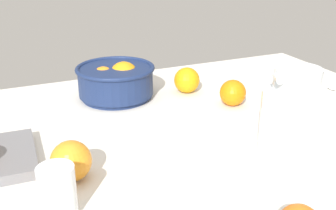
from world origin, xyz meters
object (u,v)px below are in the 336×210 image
(fruit_bowl, at_px, (116,80))
(spoon, at_px, (322,84))
(juice_glass, at_px, (58,194))
(loose_orange_2, at_px, (187,80))
(loose_orange_0, at_px, (233,93))
(juice_pitcher, at_px, (293,120))
(loose_orange_1, at_px, (71,161))

(fruit_bowl, relative_size, spoon, 1.27)
(juice_glass, xyz_separation_m, spoon, (0.87, 0.33, -0.04))
(fruit_bowl, distance_m, loose_orange_2, 0.21)
(juice_glass, xyz_separation_m, loose_orange_0, (0.53, 0.30, -0.01))
(loose_orange_2, height_order, spoon, loose_orange_2)
(juice_pitcher, relative_size, loose_orange_2, 2.53)
(juice_pitcher, relative_size, loose_orange_1, 2.44)
(juice_pitcher, xyz_separation_m, loose_orange_1, (-0.46, 0.07, -0.03))
(loose_orange_1, relative_size, loose_orange_2, 1.04)
(juice_pitcher, height_order, juice_glass, juice_pitcher)
(fruit_bowl, xyz_separation_m, loose_orange_2, (0.21, -0.04, -0.01))
(fruit_bowl, bearing_deg, juice_glass, -117.20)
(juice_glass, relative_size, loose_orange_2, 1.20)
(juice_glass, bearing_deg, fruit_bowl, 62.80)
(juice_pitcher, bearing_deg, spoon, 38.85)
(juice_pitcher, distance_m, juice_glass, 0.50)
(loose_orange_2, bearing_deg, loose_orange_1, -140.40)
(fruit_bowl, xyz_separation_m, juice_glass, (-0.25, -0.49, -0.01))
(juice_glass, bearing_deg, loose_orange_1, 67.57)
(fruit_bowl, relative_size, loose_orange_0, 3.10)
(loose_orange_0, height_order, spoon, loose_orange_0)
(juice_glass, height_order, spoon, juice_glass)
(juice_pitcher, xyz_separation_m, spoon, (0.37, 0.30, -0.07))
(juice_pitcher, relative_size, juice_glass, 2.11)
(loose_orange_0, xyz_separation_m, loose_orange_1, (-0.48, -0.20, 0.00))
(juice_pitcher, distance_m, loose_orange_2, 0.42)
(loose_orange_1, relative_size, spoon, 0.45)
(juice_glass, relative_size, spoon, 0.52)
(juice_pitcher, xyz_separation_m, loose_orange_0, (0.02, 0.27, -0.04))
(loose_orange_2, bearing_deg, juice_glass, -135.69)
(juice_pitcher, bearing_deg, juice_glass, -176.57)
(loose_orange_2, relative_size, spoon, 0.43)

